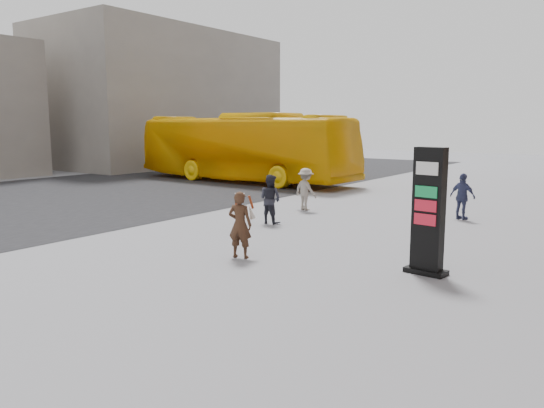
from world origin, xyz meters
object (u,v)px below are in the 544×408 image
Objects in this scene: pedestrian_a at (270,199)px; pedestrian_c at (463,197)px; bus at (243,148)px; woman at (240,224)px; info_pylon at (428,212)px; pedestrian_b at (306,189)px.

pedestrian_c is at bearing -136.17° from pedestrian_a.
woman is at bearing -139.02° from bus.
info_pylon is 0.20× the size of bus.
pedestrian_a is at bearing -79.54° from woman.
pedestrian_c is (2.75, 8.18, -0.05)m from woman.
pedestrian_c is (-1.28, 6.94, -0.56)m from info_pylon.
bus is (-10.40, 13.06, 1.03)m from woman.
pedestrian_a is at bearing 162.58° from info_pylon.
pedestrian_a is (8.41, -9.12, -1.06)m from bus.
bus is at bearing -4.40° from pedestrian_c.
pedestrian_a is (-1.98, 3.94, -0.03)m from woman.
bus is 8.50× the size of pedestrian_a.
pedestrian_a reaches higher than pedestrian_c.
info_pylon is 8.55m from pedestrian_b.
info_pylon is at bearing -179.29° from woman.
woman is (-4.03, -1.23, -0.52)m from info_pylon.
woman is 8.63m from pedestrian_c.
pedestrian_a is (-6.02, 2.71, -0.55)m from info_pylon.
pedestrian_a is at bearing -134.85° from bus.
pedestrian_a reaches higher than pedestrian_b.
pedestrian_c is (5.20, 1.40, -0.00)m from pedestrian_b.
bus is (-14.43, 11.83, 0.51)m from info_pylon.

